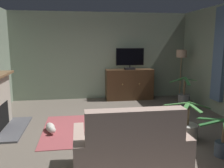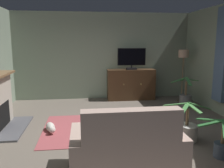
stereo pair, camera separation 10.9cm
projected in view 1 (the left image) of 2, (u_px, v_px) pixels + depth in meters
ground_plane at (116, 132)px, 5.02m from camera, size 6.35×6.64×0.04m
wall_back at (101, 56)px, 7.75m from camera, size 6.35×0.10×2.84m
curtain_panel_far at (220, 55)px, 5.94m from camera, size 0.10×0.44×2.38m
rug_central at (99, 128)px, 5.16m from camera, size 2.42×1.93×0.01m
tv_cabinet at (129, 85)px, 7.71m from camera, size 1.55×0.49×1.00m
television at (130, 58)px, 7.50m from camera, size 0.91×0.20×0.69m
coffee_table at (114, 118)px, 4.73m from camera, size 0.91×0.54×0.41m
tv_remote at (102, 114)px, 4.77m from camera, size 0.18×0.11×0.02m
sofa_floral at (130, 152)px, 3.32m from camera, size 1.58×0.90×1.05m
potted_plant_on_hearth_side at (184, 99)px, 6.84m from camera, size 0.83×0.86×0.89m
potted_plant_small_fern_corner at (223, 143)px, 3.86m from camera, size 0.77×0.90×0.65m
potted_plant_leafy_by_curtain at (187, 130)px, 4.55m from camera, size 0.86×0.69×0.76m
cat at (51, 128)px, 4.92m from camera, size 0.28×0.72×0.20m
floor_lamp at (181, 60)px, 7.37m from camera, size 0.32×0.32×1.65m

